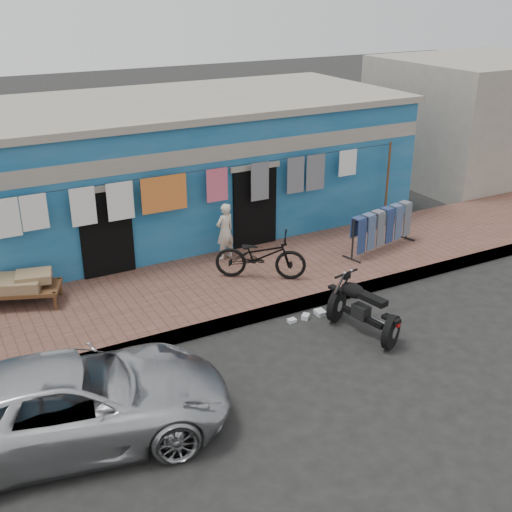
{
  "coord_description": "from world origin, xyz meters",
  "views": [
    {
      "loc": [
        -5.37,
        -7.94,
        6.0
      ],
      "look_at": [
        0.0,
        2.0,
        1.15
      ],
      "focal_mm": 45.0,
      "sensor_mm": 36.0,
      "label": 1
    }
  ],
  "objects_px": {
    "motorcycle": "(363,307)",
    "charpoy": "(15,290)",
    "car": "(72,401)",
    "bicycle": "(261,251)",
    "seated_person": "(225,231)",
    "jeans_rack": "(381,229)"
  },
  "relations": [
    {
      "from": "motorcycle",
      "to": "charpoy",
      "type": "relative_size",
      "value": 0.89
    },
    {
      "from": "car",
      "to": "charpoy",
      "type": "bearing_deg",
      "value": 11.32
    },
    {
      "from": "bicycle",
      "to": "charpoy",
      "type": "height_order",
      "value": "bicycle"
    },
    {
      "from": "motorcycle",
      "to": "bicycle",
      "type": "bearing_deg",
      "value": 94.67
    },
    {
      "from": "seated_person",
      "to": "jeans_rack",
      "type": "distance_m",
      "value": 3.62
    },
    {
      "from": "seated_person",
      "to": "charpoy",
      "type": "relative_size",
      "value": 0.66
    },
    {
      "from": "jeans_rack",
      "to": "bicycle",
      "type": "bearing_deg",
      "value": -178.96
    },
    {
      "from": "bicycle",
      "to": "jeans_rack",
      "type": "height_order",
      "value": "bicycle"
    },
    {
      "from": "car",
      "to": "seated_person",
      "type": "relative_size",
      "value": 3.5
    },
    {
      "from": "bicycle",
      "to": "motorcycle",
      "type": "xyz_separation_m",
      "value": [
        0.74,
        -2.55,
        -0.32
      ]
    },
    {
      "from": "motorcycle",
      "to": "car",
      "type": "bearing_deg",
      "value": 173.47
    },
    {
      "from": "seated_person",
      "to": "charpoy",
      "type": "xyz_separation_m",
      "value": [
        -4.54,
        -0.11,
        -0.35
      ]
    },
    {
      "from": "seated_person",
      "to": "charpoy",
      "type": "bearing_deg",
      "value": -13.87
    },
    {
      "from": "seated_person",
      "to": "bicycle",
      "type": "relative_size",
      "value": 0.69
    },
    {
      "from": "seated_person",
      "to": "motorcycle",
      "type": "xyz_separation_m",
      "value": [
        0.94,
        -3.84,
        -0.36
      ]
    },
    {
      "from": "seated_person",
      "to": "jeans_rack",
      "type": "relative_size",
      "value": 0.61
    },
    {
      "from": "seated_person",
      "to": "jeans_rack",
      "type": "height_order",
      "value": "seated_person"
    },
    {
      "from": "car",
      "to": "jeans_rack",
      "type": "bearing_deg",
      "value": -58.41
    },
    {
      "from": "charpoy",
      "to": "jeans_rack",
      "type": "distance_m",
      "value": 8.03
    },
    {
      "from": "bicycle",
      "to": "motorcycle",
      "type": "relative_size",
      "value": 1.08
    },
    {
      "from": "charpoy",
      "to": "seated_person",
      "type": "bearing_deg",
      "value": 1.36
    },
    {
      "from": "car",
      "to": "seated_person",
      "type": "bearing_deg",
      "value": -35.78
    }
  ]
}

